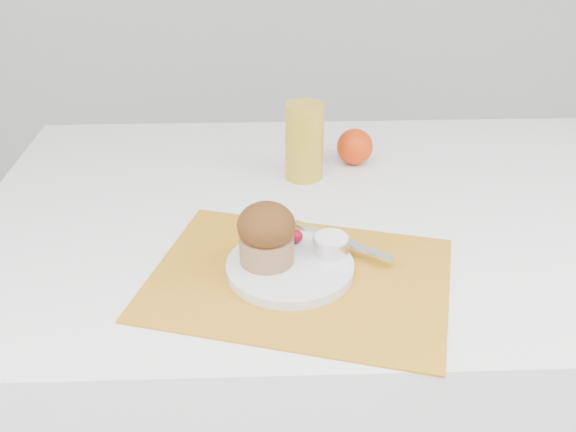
{
  "coord_description": "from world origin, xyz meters",
  "views": [
    {
      "loc": [
        -0.11,
        -0.9,
        1.28
      ],
      "look_at": [
        -0.08,
        -0.06,
        0.8
      ],
      "focal_mm": 40.0,
      "sensor_mm": 36.0,
      "label": 1
    }
  ],
  "objects_px": {
    "muffin": "(266,234)",
    "juice_glass": "(304,141)",
    "table": "(326,372)",
    "orange": "(355,147)",
    "plate": "(290,267)"
  },
  "relations": [
    {
      "from": "plate",
      "to": "orange",
      "type": "xyz_separation_m",
      "value": [
        0.14,
        0.37,
        0.02
      ]
    },
    {
      "from": "table",
      "to": "muffin",
      "type": "xyz_separation_m",
      "value": [
        -0.11,
        -0.19,
        0.44
      ]
    },
    {
      "from": "plate",
      "to": "orange",
      "type": "height_order",
      "value": "orange"
    },
    {
      "from": "table",
      "to": "orange",
      "type": "relative_size",
      "value": 17.24
    },
    {
      "from": "table",
      "to": "juice_glass",
      "type": "height_order",
      "value": "juice_glass"
    },
    {
      "from": "table",
      "to": "muffin",
      "type": "bearing_deg",
      "value": -121.09
    },
    {
      "from": "table",
      "to": "juice_glass",
      "type": "bearing_deg",
      "value": 108.68
    },
    {
      "from": "muffin",
      "to": "juice_glass",
      "type": "bearing_deg",
      "value": 77.07
    },
    {
      "from": "plate",
      "to": "orange",
      "type": "bearing_deg",
      "value": 69.48
    },
    {
      "from": "plate",
      "to": "juice_glass",
      "type": "distance_m",
      "value": 0.32
    },
    {
      "from": "table",
      "to": "juice_glass",
      "type": "relative_size",
      "value": 8.46
    },
    {
      "from": "orange",
      "to": "juice_glass",
      "type": "bearing_deg",
      "value": -151.43
    },
    {
      "from": "plate",
      "to": "muffin",
      "type": "bearing_deg",
      "value": 166.32
    },
    {
      "from": "muffin",
      "to": "table",
      "type": "bearing_deg",
      "value": 58.91
    },
    {
      "from": "table",
      "to": "juice_glass",
      "type": "xyz_separation_m",
      "value": [
        -0.04,
        0.12,
        0.45
      ]
    }
  ]
}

